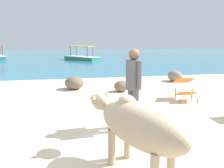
% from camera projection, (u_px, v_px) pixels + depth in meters
% --- Properties ---
extents(sand_beach, '(18.00, 14.00, 0.04)m').
position_uv_depth(sand_beach, '(153.00, 151.00, 3.53)').
color(sand_beach, beige).
rests_on(sand_beach, ground).
extents(water_surface, '(60.00, 36.00, 0.03)m').
position_uv_depth(water_surface, '(83.00, 56.00, 24.72)').
color(water_surface, teal).
rests_on(water_surface, ground).
extents(cow, '(1.18, 1.83, 1.05)m').
position_uv_depth(cow, '(137.00, 125.00, 2.79)').
color(cow, tan).
rests_on(cow, sand_beach).
extents(deck_chair_near, '(0.63, 0.83, 0.68)m').
position_uv_depth(deck_chair_near, '(185.00, 87.00, 6.41)').
color(deck_chair_near, olive).
rests_on(deck_chair_near, sand_beach).
extents(person_standing, '(0.32, 0.50, 1.62)m').
position_uv_depth(person_standing, '(134.00, 83.00, 4.23)').
color(person_standing, '#4C4C51').
rests_on(person_standing, sand_beach).
extents(shore_rock_large, '(0.96, 0.98, 0.47)m').
position_uv_depth(shore_rock_large, '(74.00, 83.00, 7.88)').
color(shore_rock_large, '#6B5B4C').
rests_on(shore_rock_large, sand_beach).
extents(shore_rock_medium, '(0.71, 0.79, 0.47)m').
position_uv_depth(shore_rock_medium, '(175.00, 76.00, 9.38)').
color(shore_rock_medium, gray).
rests_on(shore_rock_medium, sand_beach).
extents(shore_rock_small, '(0.70, 0.64, 0.39)m').
position_uv_depth(shore_rock_small, '(122.00, 86.00, 7.52)').
color(shore_rock_small, '#6B5B4C').
rests_on(shore_rock_small, sand_beach).
extents(boat_green, '(3.34, 3.48, 1.29)m').
position_uv_depth(boat_green, '(82.00, 57.00, 19.95)').
color(boat_green, '#338E66').
rests_on(boat_green, water_surface).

